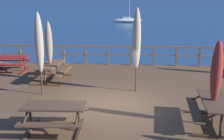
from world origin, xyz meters
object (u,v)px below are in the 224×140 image
Objects in this scene: picnic_table_mid_centre at (51,68)px; patio_umbrella_short_back at (137,39)px; picnic_table_back_right at (10,60)px; sailboat_distant at (128,20)px; patio_umbrella_tall_mid_left at (49,43)px; patio_umbrella_tall_back_right at (39,43)px; picnic_table_mid_right at (215,107)px; patio_umbrella_tall_back_left at (216,72)px; picnic_table_back_left at (54,112)px.

patio_umbrella_short_back is (3.81, -1.29, 1.52)m from picnic_table_mid_centre.
patio_umbrella_short_back is at bearing -18.74° from picnic_table_mid_centre.
picnic_table_mid_centre is at bearing -30.21° from picnic_table_back_right.
patio_umbrella_short_back is 49.19m from sailboat_distant.
patio_umbrella_tall_back_right is at bearing -82.39° from patio_umbrella_tall_mid_left.
picnic_table_mid_right is at bearing -35.01° from patio_umbrella_tall_mid_left.
patio_umbrella_short_back is (-2.18, 2.93, 0.51)m from patio_umbrella_tall_back_left.
picnic_table_back_right and picnic_table_mid_centre have the same top height.
patio_umbrella_tall_back_left reaches higher than picnic_table_back_left.
picnic_table_back_left is at bearing -57.10° from picnic_table_back_right.
picnic_table_mid_right is 6.41m from patio_umbrella_tall_back_right.
patio_umbrella_tall_mid_left reaches higher than picnic_table_mid_right.
picnic_table_mid_centre is (-1.56, 4.95, 0.01)m from picnic_table_back_left.
patio_umbrella_tall_back_left is at bearing -33.76° from picnic_table_back_right.
picnic_table_back_right is 10.41m from patio_umbrella_tall_back_left.
picnic_table_mid_right is 0.27× the size of sailboat_distant.
picnic_table_mid_centre is at bearing 144.77° from patio_umbrella_tall_back_left.
patio_umbrella_tall_back_left reaches higher than picnic_table_mid_centre.
picnic_table_mid_centre is at bearing -35.98° from patio_umbrella_tall_mid_left.
patio_umbrella_short_back is (2.24, 3.66, 1.53)m from picnic_table_back_left.
patio_umbrella_tall_back_left is at bearing -35.24° from patio_umbrella_tall_mid_left.
patio_umbrella_tall_back_right reaches higher than patio_umbrella_tall_mid_left.
picnic_table_mid_right is 0.64× the size of patio_umbrella_short_back.
picnic_table_back_right is at bearing 149.79° from picnic_table_mid_centre.
picnic_table_back_left is 0.23× the size of sailboat_distant.
patio_umbrella_tall_back_left is 6.22m from patio_umbrella_tall_back_right.
picnic_table_mid_right is 0.67× the size of patio_umbrella_tall_back_right.
patio_umbrella_tall_back_right reaches higher than picnic_table_back_right.
patio_umbrella_tall_mid_left reaches higher than picnic_table_mid_centre.
picnic_table_back_right is 4.72m from patio_umbrella_tall_back_right.
picnic_table_back_left is at bearing -91.02° from sailboat_distant.
picnic_table_mid_centre is 0.27× the size of sailboat_distant.
picnic_table_back_left is 0.83× the size of picnic_table_mid_centre.
picnic_table_mid_centre is at bearing -92.99° from sailboat_distant.
patio_umbrella_tall_mid_left is (-6.10, 4.27, 1.13)m from picnic_table_mid_right.
patio_umbrella_short_back reaches higher than picnic_table_mid_right.
sailboat_distant reaches higher than patio_umbrella_tall_mid_left.
picnic_table_mid_centre is 0.80× the size of patio_umbrella_tall_mid_left.
picnic_table_mid_right is 4.53m from picnic_table_back_left.
patio_umbrella_tall_mid_left reaches higher than patio_umbrella_tall_back_left.
patio_umbrella_tall_back_right is at bearing -92.64° from sailboat_distant.
picnic_table_back_left is 0.66× the size of patio_umbrella_tall_mid_left.
patio_umbrella_tall_back_right reaches higher than picnic_table_mid_centre.
patio_umbrella_tall_back_left is 0.32× the size of sailboat_distant.
patio_umbrella_tall_back_right is (-5.77, 2.26, 0.41)m from patio_umbrella_tall_back_left.
patio_umbrella_tall_back_left is at bearing -53.43° from patio_umbrella_short_back.
picnic_table_mid_centre is at bearing 107.53° from picnic_table_back_left.
sailboat_distant reaches higher than patio_umbrella_tall_back_left.
picnic_table_back_left is 5.19m from picnic_table_mid_centre.
patio_umbrella_tall_mid_left is (-6.04, 4.27, 0.11)m from patio_umbrella_tall_back_left.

